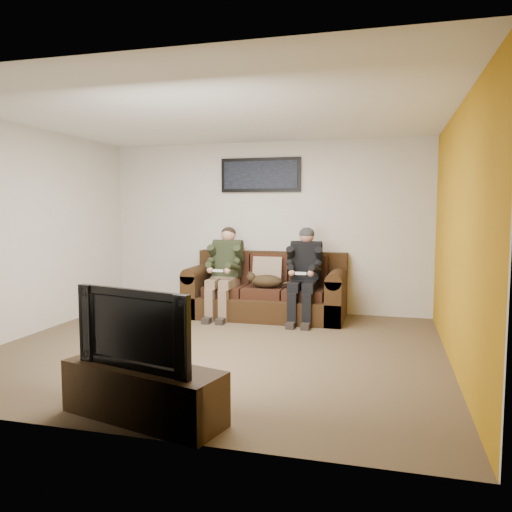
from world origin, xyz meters
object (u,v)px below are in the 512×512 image
(cat, at_px, (265,281))
(framed_poster, at_px, (260,175))
(person_left, at_px, (225,266))
(tv_stand, at_px, (143,392))
(sofa, at_px, (267,292))
(television, at_px, (142,327))
(person_right, at_px, (305,269))

(cat, relative_size, framed_poster, 0.53)
(person_left, bearing_deg, cat, -3.78)
(person_left, xyz_separation_m, cat, (0.62, -0.04, -0.18))
(framed_poster, xyz_separation_m, tv_stand, (0.16, -4.17, -1.90))
(sofa, xyz_separation_m, framed_poster, (-0.20, 0.38, 1.75))
(tv_stand, bearing_deg, sofa, 103.79)
(person_left, height_order, television, person_left)
(person_right, bearing_deg, framed_poster, 143.89)
(cat, bearing_deg, television, -91.13)
(cat, xyz_separation_m, tv_stand, (-0.07, -3.55, -0.35))
(cat, distance_m, tv_stand, 3.57)
(person_left, relative_size, framed_poster, 1.05)
(sofa, height_order, person_left, person_left)
(person_right, bearing_deg, cat, -175.79)
(person_right, relative_size, cat, 2.01)
(television, bearing_deg, person_right, 94.46)
(person_right, relative_size, tv_stand, 1.02)
(tv_stand, bearing_deg, television, 14.41)
(person_left, xyz_separation_m, framed_poster, (0.39, 0.58, 1.36))
(sofa, relative_size, person_left, 1.74)
(sofa, xyz_separation_m, cat, (0.03, -0.23, 0.20))
(sofa, relative_size, tv_stand, 1.76)
(sofa, height_order, cat, sofa)
(sofa, bearing_deg, person_right, -17.99)
(framed_poster, relative_size, tv_stand, 0.96)
(person_right, distance_m, framed_poster, 1.67)
(sofa, height_order, person_right, person_right)
(person_right, bearing_deg, sofa, 162.01)
(television, bearing_deg, sofa, 103.79)
(tv_stand, xyz_separation_m, television, (0.00, 0.00, 0.50))
(person_left, distance_m, television, 3.63)
(cat, xyz_separation_m, framed_poster, (-0.23, 0.62, 1.54))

